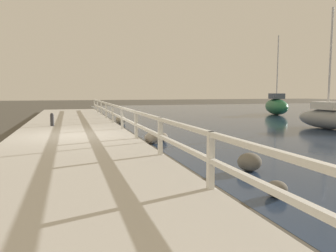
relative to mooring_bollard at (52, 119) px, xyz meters
The scene contains 11 objects.
ground_plane 3.62m from the mooring_bollard, 76.70° to the right, with size 120.00×120.00×0.00m, color #4C473D.
dock_walkway 3.61m from the mooring_bollard, 76.70° to the right, with size 4.21×36.00×0.23m.
railing 4.50m from the mooring_bollard, 50.91° to the right, with size 0.10×32.50×0.91m.
boulder_far_strip 11.64m from the mooring_bollard, 69.87° to the right, with size 0.37×0.34×0.28m.
boulder_water_edge 4.31m from the mooring_bollard, 36.12° to the left, with size 0.58×0.52×0.44m.
boulder_downstream 10.25m from the mooring_bollard, 63.75° to the right, with size 0.55×0.49×0.41m.
boulder_near_dock 5.93m from the mooring_bollard, 54.86° to the right, with size 0.54×0.48×0.40m.
boulder_mid_strip 5.94m from the mooring_bollard, 49.94° to the right, with size 0.45×0.41×0.34m.
mooring_bollard is the anchor object (origin of this frame).
sailboat_green 17.27m from the mooring_bollard, 21.30° to the left, with size 2.50×4.42×5.99m.
sailboat_gray 12.81m from the mooring_bollard, 12.99° to the right, with size 1.54×3.44×5.61m.
Camera 1 is at (-0.10, -11.99, 1.75)m, focal length 35.00 mm.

